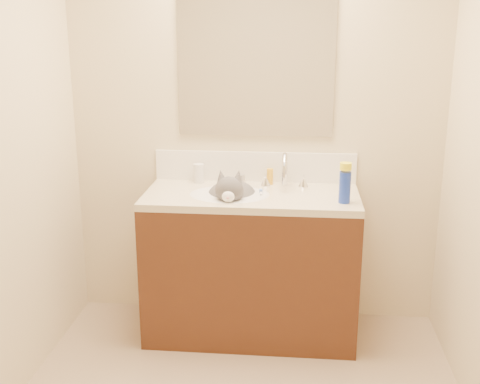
% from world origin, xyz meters
% --- Properties ---
extents(room_shell, '(2.24, 2.54, 2.52)m').
position_xyz_m(room_shell, '(0.00, 0.00, 1.49)').
color(room_shell, beige).
rests_on(room_shell, ground).
extents(vanity_cabinet, '(1.20, 0.55, 0.82)m').
position_xyz_m(vanity_cabinet, '(0.00, 0.97, 0.41)').
color(vanity_cabinet, '#442313').
rests_on(vanity_cabinet, ground).
extents(counter_slab, '(1.20, 0.55, 0.04)m').
position_xyz_m(counter_slab, '(0.00, 0.97, 0.84)').
color(counter_slab, beige).
rests_on(counter_slab, vanity_cabinet).
extents(basin, '(0.45, 0.36, 0.14)m').
position_xyz_m(basin, '(-0.12, 0.94, 0.79)').
color(basin, white).
rests_on(basin, vanity_cabinet).
extents(faucet, '(0.28, 0.20, 0.21)m').
position_xyz_m(faucet, '(0.18, 1.11, 0.95)').
color(faucet, silver).
rests_on(faucet, counter_slab).
extents(cat, '(0.34, 0.41, 0.32)m').
position_xyz_m(cat, '(-0.11, 0.97, 0.83)').
color(cat, '#4E4B4D').
rests_on(cat, basin).
extents(backsplash, '(1.20, 0.02, 0.18)m').
position_xyz_m(backsplash, '(0.00, 1.24, 0.95)').
color(backsplash, white).
rests_on(backsplash, counter_slab).
extents(mirror, '(0.90, 0.02, 0.80)m').
position_xyz_m(mirror, '(0.00, 1.24, 1.54)').
color(mirror, white).
rests_on(mirror, room_shell).
extents(pill_bottle, '(0.08, 0.08, 0.11)m').
position_xyz_m(pill_bottle, '(-0.33, 1.18, 0.92)').
color(pill_bottle, silver).
rests_on(pill_bottle, counter_slab).
extents(pill_label, '(0.07, 0.07, 0.04)m').
position_xyz_m(pill_label, '(-0.33, 1.18, 0.90)').
color(pill_label, '#E54726').
rests_on(pill_label, pill_bottle).
extents(silver_jar, '(0.06, 0.06, 0.06)m').
position_xyz_m(silver_jar, '(-0.08, 1.16, 0.89)').
color(silver_jar, '#B7B7BC').
rests_on(silver_jar, counter_slab).
extents(amber_bottle, '(0.04, 0.04, 0.09)m').
position_xyz_m(amber_bottle, '(0.09, 1.18, 0.91)').
color(amber_bottle, gold).
rests_on(amber_bottle, counter_slab).
extents(toothbrush, '(0.02, 0.13, 0.01)m').
position_xyz_m(toothbrush, '(0.05, 1.00, 0.86)').
color(toothbrush, silver).
rests_on(toothbrush, counter_slab).
extents(toothbrush_head, '(0.02, 0.03, 0.02)m').
position_xyz_m(toothbrush_head, '(0.05, 1.00, 0.87)').
color(toothbrush_head, '#6284D0').
rests_on(toothbrush_head, counter_slab).
extents(spray_can, '(0.07, 0.07, 0.17)m').
position_xyz_m(spray_can, '(0.50, 0.84, 0.94)').
color(spray_can, '#1A34B6').
rests_on(spray_can, counter_slab).
extents(spray_cap, '(0.07, 0.07, 0.04)m').
position_xyz_m(spray_cap, '(0.50, 0.84, 1.06)').
color(spray_cap, '#FDF51A').
rests_on(spray_cap, spray_can).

